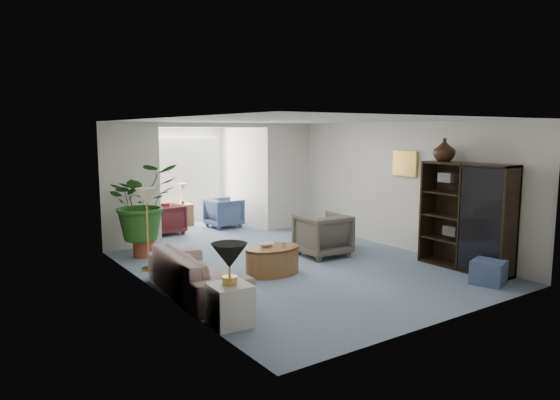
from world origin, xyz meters
TOP-DOWN VIEW (x-y plane):
  - floor at (0.00, 0.00)m, footprint 6.00×6.00m
  - sunroom_floor at (0.00, 4.10)m, footprint 2.60×2.60m
  - back_pier_left at (-1.90, 3.00)m, footprint 1.20×0.12m
  - back_pier_right at (1.90, 3.00)m, footprint 1.20×0.12m
  - back_header at (0.00, 3.00)m, footprint 2.60×0.12m
  - window_pane at (0.00, 5.18)m, footprint 2.20×0.02m
  - window_blinds at (0.00, 5.15)m, footprint 2.20×0.02m
  - framed_picture at (2.46, -0.10)m, footprint 0.04×0.50m
  - sofa at (-2.05, -0.26)m, footprint 0.98×2.17m
  - end_table at (-2.25, -1.61)m, footprint 0.49×0.49m
  - table_lamp at (-2.25, -1.61)m, footprint 0.44×0.44m
  - floor_lamp at (-2.19, 1.31)m, footprint 0.36×0.36m
  - coffee_table at (-0.61, -0.07)m, footprint 1.13×1.13m
  - coffee_bowl at (-0.66, 0.03)m, footprint 0.28×0.28m
  - coffee_cup at (-0.46, -0.17)m, footprint 0.11×0.11m
  - wingback_chair at (0.84, 0.42)m, footprint 0.90×0.92m
  - side_table_dark at (1.54, 0.72)m, footprint 0.61×0.56m
  - entertainment_cabinet at (2.23, -1.66)m, footprint 0.43×1.62m
  - cabinet_urn at (2.23, -1.16)m, footprint 0.38×0.38m
  - ottoman at (1.82, -2.39)m, footprint 0.57×0.57m
  - plant_pot at (-1.94, 2.26)m, footprint 0.40×0.40m
  - house_plant at (-1.94, 2.26)m, footprint 1.28×1.11m
  - sunroom_chair_blue at (0.67, 3.98)m, footprint 0.79×0.77m
  - sunroom_chair_maroon at (-0.83, 3.98)m, footprint 0.76×0.74m
  - sunroom_table at (-0.08, 4.73)m, footprint 0.44×0.35m
  - shelf_clutter at (2.18, -1.77)m, footprint 0.30×1.06m

SIDE VIEW (x-z plane):
  - floor at x=0.00m, z-range 0.00..0.00m
  - sunroom_floor at x=0.00m, z-range 0.00..0.00m
  - plant_pot at x=-1.94m, z-range 0.00..0.32m
  - ottoman at x=1.82m, z-range 0.00..0.36m
  - coffee_table at x=-0.61m, z-range 0.00..0.45m
  - end_table at x=-2.25m, z-range 0.00..0.51m
  - sunroom_table at x=-0.08m, z-range 0.00..0.53m
  - side_table_dark at x=1.54m, z-range 0.00..0.59m
  - sofa at x=-2.05m, z-range 0.00..0.62m
  - sunroom_chair_maroon at x=-0.83m, z-range 0.00..0.68m
  - sunroom_chair_blue at x=0.67m, z-range 0.00..0.71m
  - wingback_chair at x=0.84m, z-range 0.00..0.79m
  - coffee_bowl at x=-0.66m, z-range 0.45..0.51m
  - coffee_cup at x=-0.46m, z-range 0.45..0.53m
  - table_lamp at x=-2.25m, z-range 0.71..1.01m
  - entertainment_cabinet at x=2.23m, z-range 0.00..1.80m
  - house_plant at x=-1.94m, z-range 0.32..1.75m
  - shelf_clutter at x=2.18m, z-range 0.56..1.62m
  - back_pier_left at x=-1.90m, z-range 0.00..2.50m
  - back_pier_right at x=1.90m, z-range 0.00..2.50m
  - floor_lamp at x=-2.19m, z-range 1.11..1.39m
  - window_pane at x=0.00m, z-range 0.65..2.15m
  - window_blinds at x=0.00m, z-range 0.65..2.15m
  - framed_picture at x=2.46m, z-range 1.50..1.90m
  - cabinet_urn at x=2.23m, z-range 1.80..2.20m
  - back_header at x=0.00m, z-range 2.40..2.50m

